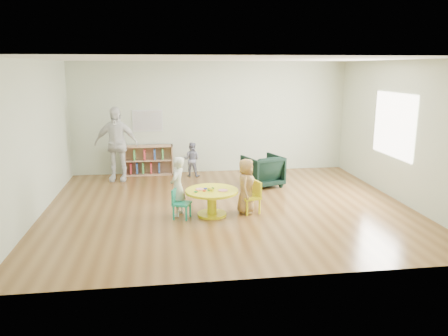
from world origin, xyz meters
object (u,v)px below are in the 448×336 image
Objects in this scene: activity_table at (212,198)px; adult_caretaker at (116,144)px; child_right at (246,186)px; armchair at (263,171)px; kid_chair_left at (180,202)px; toddler at (192,159)px; child_left at (178,186)px; kid_chair_right at (252,196)px; bookshelf at (148,160)px.

activity_table is 0.55× the size of adult_caretaker.
adult_caretaker reaches higher than child_right.
activity_table is at bearing 114.42° from child_right.
adult_caretaker is at bearing -35.27° from armchair.
armchair is 1.94m from child_right.
kid_chair_left is 0.31× the size of adult_caretaker.
activity_table is at bearing 113.94° from toddler.
child_left is 1.26m from child_right.
adult_caretaker is at bearing 61.87° from child_right.
activity_table is at bearing 118.12° from kid_chair_left.
child_right reaches higher than toddler.
toddler is at bearing -166.94° from kid_chair_left.
adult_caretaker is at bearing -134.01° from kid_chair_left.
toddler is (-1.54, 1.14, 0.07)m from armchair.
activity_table is at bearing -47.78° from adult_caretaker.
kid_chair_right is 0.50× the size of bookshelf.
bookshelf is 1.01m from adult_caretaker.
toddler reaches higher than kid_chair_left.
bookshelf is 1.41× the size of toddler.
adult_caretaker reaches higher than kid_chair_right.
toddler reaches higher than activity_table.
child_right reaches higher than kid_chair_right.
bookshelf is 3.77m from child_right.
child_right reaches higher than kid_chair_left.
activity_table is 1.14× the size of toddler.
kid_chair_left is at bearing -172.68° from activity_table.
armchair is at bearing -34.45° from kid_chair_right.
activity_table is 3.55m from bookshelf.
kid_chair_left is at bearing -57.20° from adult_caretaker.
armchair is 0.76× the size of child_right.
kid_chair_right is 0.23m from child_right.
child_right is (1.26, -0.03, -0.03)m from child_left.
activity_table is 0.67m from child_right.
adult_caretaker is at bearing -131.17° from child_left.
child_left is at bearing 72.42° from kid_chair_right.
armchair is (2.61, -1.47, -0.01)m from bookshelf.
kid_chair_left is at bearing 115.18° from child_right.
toddler reaches higher than bookshelf.
toddler is (-0.94, 2.94, 0.10)m from kid_chair_right.
child_left is 1.28× the size of toddler.
kid_chair_right is 3.09m from toddler.
kid_chair_left is at bearing 25.87° from armchair.
child_left is 3.08m from adult_caretaker.
child_right is 0.58× the size of adult_caretaker.
child_left is at bearing 101.99° from toddler.
activity_table is 0.81× the size of bookshelf.
child_left reaches higher than bookshelf.
toddler is (0.44, 2.90, -0.12)m from child_left.
armchair is 0.45× the size of adult_caretaker.
armchair is at bearing 164.15° from toddler.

